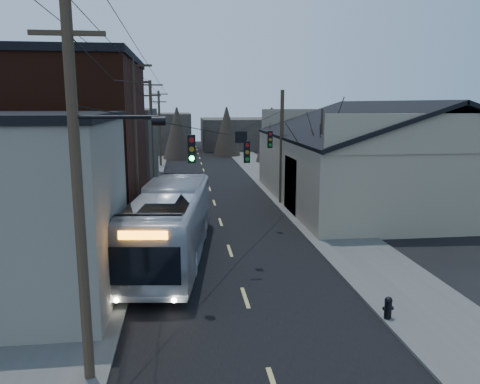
% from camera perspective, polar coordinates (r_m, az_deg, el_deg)
% --- Properties ---
extents(road_surface, '(9.00, 110.00, 0.02)m').
position_cam_1_polar(road_surface, '(39.93, -3.56, -0.12)').
color(road_surface, black).
rests_on(road_surface, ground).
extents(sidewalk_left, '(4.00, 110.00, 0.12)m').
position_cam_1_polar(sidewalk_left, '(40.07, -12.87, -0.26)').
color(sidewalk_left, '#474744').
rests_on(sidewalk_left, ground).
extents(sidewalk_right, '(4.00, 110.00, 0.12)m').
position_cam_1_polar(sidewalk_right, '(40.81, 5.59, 0.16)').
color(sidewalk_right, '#474744').
rests_on(sidewalk_right, ground).
extents(building_clapboard, '(8.00, 8.00, 7.00)m').
position_cam_1_polar(building_clapboard, '(19.75, -26.64, -2.20)').
color(building_clapboard, '#6E675C').
rests_on(building_clapboard, ground).
extents(building_brick, '(10.00, 12.00, 10.00)m').
position_cam_1_polar(building_brick, '(30.24, -21.79, 5.18)').
color(building_brick, black).
rests_on(building_brick, ground).
extents(building_left_far, '(9.00, 14.00, 7.00)m').
position_cam_1_polar(building_left_far, '(45.89, -16.06, 5.30)').
color(building_left_far, '#2D2924').
rests_on(building_left_far, ground).
extents(warehouse, '(16.16, 20.60, 7.73)m').
position_cam_1_polar(warehouse, '(37.73, 17.03, 2.92)').
color(warehouse, gray).
rests_on(warehouse, ground).
extents(building_far_left, '(10.00, 12.00, 6.00)m').
position_cam_1_polar(building_far_left, '(74.37, -9.91, 7.12)').
color(building_far_left, '#2D2924').
rests_on(building_far_left, ground).
extents(building_far_right, '(12.00, 14.00, 5.00)m').
position_cam_1_polar(building_far_right, '(79.85, -0.29, 7.16)').
color(building_far_right, '#2D2924').
rests_on(building_far_right, ground).
extents(bare_tree, '(0.40, 0.40, 7.20)m').
position_cam_1_polar(bare_tree, '(30.70, 9.76, 3.24)').
color(bare_tree, black).
rests_on(bare_tree, ground).
extents(utility_lines, '(11.24, 45.28, 10.50)m').
position_cam_1_polar(utility_lines, '(33.39, -8.41, 6.21)').
color(utility_lines, '#382B1E').
rests_on(utility_lines, ground).
extents(bus, '(4.55, 13.17, 3.59)m').
position_cam_1_polar(bus, '(23.15, -8.50, -3.72)').
color(bus, '#B4B8C0').
rests_on(bus, ground).
extents(parked_car, '(1.46, 4.16, 1.37)m').
position_cam_1_polar(parked_car, '(38.89, -8.24, 0.51)').
color(parked_car, '#A4A8AC').
rests_on(parked_car, ground).
extents(fire_hydrant, '(0.37, 0.27, 0.80)m').
position_cam_1_polar(fire_hydrant, '(17.60, 17.61, -13.19)').
color(fire_hydrant, black).
rests_on(fire_hydrant, sidewalk_right).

